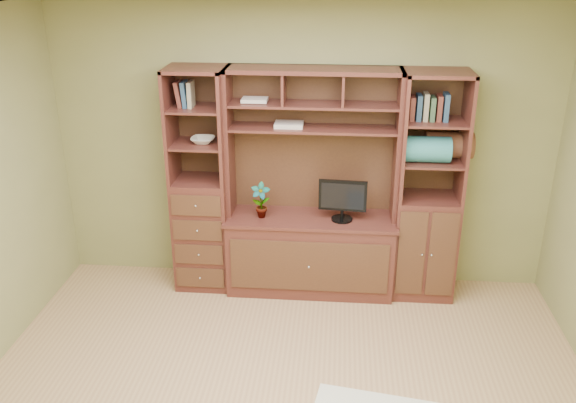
# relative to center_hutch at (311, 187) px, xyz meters

# --- Properties ---
(room) EXTENTS (4.60, 4.10, 2.64)m
(room) POSITION_rel_center_hutch_xyz_m (-0.10, -1.73, 0.28)
(room) COLOR tan
(room) RESTS_ON ground
(center_hutch) EXTENTS (1.54, 0.53, 2.05)m
(center_hutch) POSITION_rel_center_hutch_xyz_m (0.00, 0.00, 0.00)
(center_hutch) COLOR #4C211A
(center_hutch) RESTS_ON ground
(left_tower) EXTENTS (0.50, 0.45, 2.05)m
(left_tower) POSITION_rel_center_hutch_xyz_m (-1.00, 0.04, 0.00)
(left_tower) COLOR #4C211A
(left_tower) RESTS_ON ground
(right_tower) EXTENTS (0.55, 0.45, 2.05)m
(right_tower) POSITION_rel_center_hutch_xyz_m (1.02, 0.04, 0.00)
(right_tower) COLOR #4C211A
(right_tower) RESTS_ON ground
(monitor) EXTENTS (0.44, 0.22, 0.52)m
(monitor) POSITION_rel_center_hutch_xyz_m (0.28, -0.03, -0.04)
(monitor) COLOR black
(monitor) RESTS_ON center_hutch
(orchid) EXTENTS (0.17, 0.12, 0.32)m
(orchid) POSITION_rel_center_hutch_xyz_m (-0.45, -0.03, -0.13)
(orchid) COLOR #B8613E
(orchid) RESTS_ON center_hutch
(magazines) EXTENTS (0.25, 0.18, 0.04)m
(magazines) POSITION_rel_center_hutch_xyz_m (-0.21, 0.09, 0.53)
(magazines) COLOR beige
(magazines) RESTS_ON center_hutch
(bowl) EXTENTS (0.21, 0.21, 0.05)m
(bowl) POSITION_rel_center_hutch_xyz_m (-0.96, 0.04, 0.39)
(bowl) COLOR beige
(bowl) RESTS_ON left_tower
(blanket_teal) EXTENTS (0.38, 0.22, 0.22)m
(blanket_teal) POSITION_rel_center_hutch_xyz_m (0.98, -0.01, 0.38)
(blanket_teal) COLOR teal
(blanket_teal) RESTS_ON right_tower
(blanket_red) EXTENTS (0.41, 0.23, 0.23)m
(blanket_red) POSITION_rel_center_hutch_xyz_m (1.17, 0.12, 0.38)
(blanket_red) COLOR brown
(blanket_red) RESTS_ON right_tower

